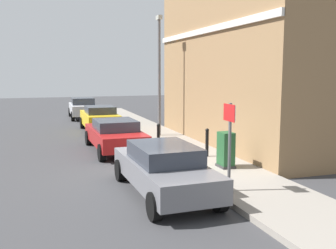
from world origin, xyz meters
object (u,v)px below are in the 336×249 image
Objects in this scene: car_yellow at (100,118)px; bollard_near_cabinet at (207,141)px; bollard_far_kerb at (158,136)px; car_silver at (83,108)px; lamppost at (159,70)px; utility_cabinet at (226,151)px; car_red at (115,134)px; car_grey at (164,168)px; street_sign at (230,134)px.

car_yellow reaches higher than bollard_near_cabinet.
car_silver is at bearing 96.81° from bollard_far_kerb.
lamppost reaches higher than bollard_near_cabinet.
lamppost is at bearing 90.98° from utility_cabinet.
bollard_far_kerb is 4.36m from lamppost.
bollard_near_cabinet is at bearing -134.57° from car_red.
car_red is 4.33× the size of bollard_near_cabinet.
car_grey is 1.94m from street_sign.
bollard_near_cabinet is (2.65, -8.26, -0.04)m from car_yellow.
car_red is at bearing 122.05° from utility_cabinet.
car_silver is 16.64m from utility_cabinet.
car_red is 1.13× the size of car_yellow.
car_grey is at bearing -178.46° from car_silver.
bollard_far_kerb is (-1.30, 1.82, 0.00)m from bollard_near_cabinet.
street_sign is at bearing -88.96° from bollard_far_kerb.
utility_cabinet is at bearing -59.80° from car_grey.
car_red is 5.52m from car_yellow.
bollard_near_cabinet is 2.24m from bollard_far_kerb.
bollard_far_kerb is at bearing 108.83° from utility_cabinet.
car_silver reaches higher than utility_cabinet.
bollard_near_cabinet is at bearing 86.62° from utility_cabinet.
car_grey is 1.00× the size of car_red.
car_grey is 6.05m from car_red.
car_yellow is at bearing 128.20° from lamppost.
bollard_near_cabinet is at bearing -162.28° from car_yellow.
street_sign reaches higher than bollard_near_cabinet.
bollard_near_cabinet is 1.00× the size of bollard_far_kerb.
street_sign reaches higher than utility_cabinet.
bollard_near_cabinet is 0.45× the size of street_sign.
street_sign is (1.55, -0.70, 0.95)m from car_grey.
lamppost is at bearing -141.90° from car_yellow.
bollard_far_kerb is at bearing -171.95° from car_silver.
car_yellow is (0.09, 11.56, 0.03)m from car_grey.
car_silver reaches higher than car_grey.
utility_cabinet is at bearing -148.92° from car_red.
lamppost is (1.08, 3.34, 2.60)m from bollard_far_kerb.
car_silver is 3.86× the size of bollard_far_kerb.
utility_cabinet reaches higher than bollard_near_cabinet.
utility_cabinet is 2.74m from street_sign.
car_grey is at bearing -106.63° from lamppost.
street_sign is at bearing -115.37° from car_grey.
bollard_far_kerb is (-1.20, 3.52, 0.02)m from utility_cabinet.
car_grey is 4.31× the size of bollard_far_kerb.
utility_cabinet is at bearing -169.29° from car_silver.
lamppost reaches higher than car_red.
car_yellow is 4.70m from lamppost.
car_red reaches higher than utility_cabinet.
street_sign reaches higher than car_yellow.
bollard_near_cabinet is (2.84, -14.71, -0.04)m from car_silver.
street_sign is at bearing -173.31° from car_yellow.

